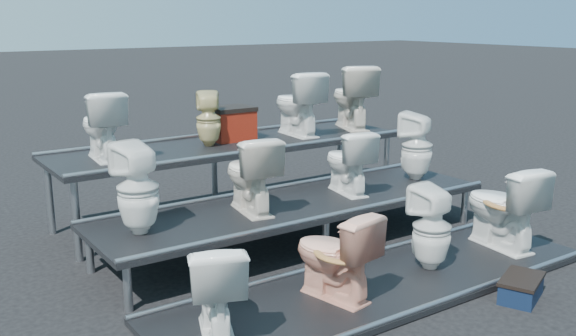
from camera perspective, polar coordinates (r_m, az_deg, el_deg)
ground at (r=6.65m, az=0.80°, el=-6.86°), size 80.00×80.00×0.00m
tier_front at (r=5.70m, az=8.47°, el=-10.25°), size 4.20×1.20×0.06m
tier_mid at (r=6.57m, az=0.81°, el=-4.98°), size 4.20×1.20×0.46m
tier_back at (r=7.57m, az=-4.86°, el=-0.96°), size 4.20×1.20×0.86m
toilet_0 at (r=4.67m, az=-6.51°, el=-10.47°), size 0.63×0.80×0.72m
toilet_1 at (r=5.21m, az=4.13°, el=-7.68°), size 0.55×0.79×0.74m
toilet_2 at (r=5.93m, az=12.65°, el=-5.18°), size 0.36×0.36×0.77m
toilet_3 at (r=6.65m, az=18.50°, el=-3.24°), size 0.56×0.87×0.84m
toilet_4 at (r=5.63m, az=-13.22°, el=-1.79°), size 0.42×0.42×0.80m
toilet_5 at (r=6.11m, az=-3.37°, el=-0.52°), size 0.53×0.79×0.75m
toilet_6 at (r=6.80m, az=5.32°, el=0.59°), size 0.50×0.73×0.68m
toilet_7 at (r=7.47m, az=11.37°, el=1.93°), size 0.46×0.47×0.78m
toilet_8 at (r=6.81m, az=-16.23°, el=3.67°), size 0.45×0.72×0.71m
toilet_9 at (r=7.28m, az=-7.08°, el=4.36°), size 0.37×0.37×0.62m
toilet_10 at (r=7.89m, az=0.83°, el=5.77°), size 0.49×0.80×0.78m
toilet_11 at (r=8.42m, az=5.70°, el=6.33°), size 0.71×0.92×0.83m
red_crate at (r=7.64m, az=-5.03°, el=3.79°), size 0.49×0.39×0.35m
step_stool at (r=5.76m, az=20.00°, el=-10.12°), size 0.52×0.43×0.16m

